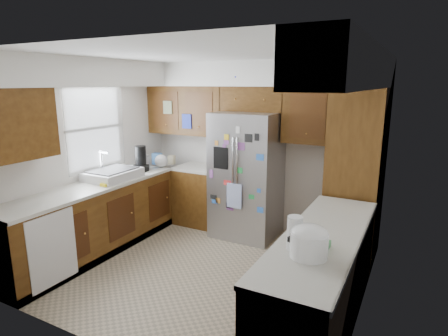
{
  "coord_description": "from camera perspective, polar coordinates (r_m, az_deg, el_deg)",
  "views": [
    {
      "loc": [
        2.15,
        -3.56,
        2.2
      ],
      "look_at": [
        0.08,
        0.35,
        1.19
      ],
      "focal_mm": 30.0,
      "sensor_mm": 36.0,
      "label": 1
    }
  ],
  "objects": [
    {
      "name": "floor",
      "position": [
        4.71,
        -2.98,
        -15.01
      ],
      "size": [
        3.6,
        3.6,
        0.0
      ],
      "primitive_type": "plane",
      "color": "tan",
      "rests_on": "ground"
    },
    {
      "name": "room_shell",
      "position": [
        4.55,
        -2.03,
        8.08
      ],
      "size": [
        3.64,
        3.24,
        2.52
      ],
      "color": "silver",
      "rests_on": "ground"
    },
    {
      "name": "left_counter_run",
      "position": [
        5.33,
        -15.65,
        -7.06
      ],
      "size": [
        1.36,
        3.2,
        0.92
      ],
      "color": "#40240C",
      "rests_on": "ground"
    },
    {
      "name": "right_counter_run",
      "position": [
        3.63,
        14.48,
        -16.99
      ],
      "size": [
        0.63,
        2.25,
        0.92
      ],
      "color": "#40240C",
      "rests_on": "ground"
    },
    {
      "name": "pantry",
      "position": [
        4.89,
        19.44,
        -1.19
      ],
      "size": [
        0.6,
        0.9,
        2.15
      ],
      "primitive_type": "cube",
      "color": "#40240C",
      "rests_on": "ground"
    },
    {
      "name": "fridge",
      "position": [
        5.39,
        3.47,
        -1.12
      ],
      "size": [
        0.9,
        0.79,
        1.8
      ],
      "color": "gray",
      "rests_on": "ground"
    },
    {
      "name": "bridge_cabinet",
      "position": [
        5.44,
        4.63,
        10.44
      ],
      "size": [
        0.96,
        0.34,
        0.35
      ],
      "primitive_type": "cube",
      "color": "#40240C",
      "rests_on": "fridge"
    },
    {
      "name": "fridge_top_items",
      "position": [
        5.37,
        4.33,
        13.52
      ],
      "size": [
        0.69,
        0.27,
        0.26
      ],
      "color": "#1F20CA",
      "rests_on": "bridge_cabinet"
    },
    {
      "name": "sink_assembly",
      "position": [
        5.31,
        -16.58,
        -0.89
      ],
      "size": [
        0.52,
        0.72,
        0.37
      ],
      "color": "silver",
      "rests_on": "left_counter_run"
    },
    {
      "name": "left_counter_clutter",
      "position": [
        5.79,
        -11.12,
        1.16
      ],
      "size": [
        0.36,
        0.86,
        0.38
      ],
      "color": "black",
      "rests_on": "left_counter_run"
    },
    {
      "name": "rice_cooker",
      "position": [
        2.92,
        12.85,
        -10.69
      ],
      "size": [
        0.3,
        0.29,
        0.25
      ],
      "color": "white",
      "rests_on": "right_counter_run"
    },
    {
      "name": "paper_towel",
      "position": [
        3.02,
        10.72,
        -9.71
      ],
      "size": [
        0.12,
        0.12,
        0.27
      ],
      "primitive_type": "cylinder",
      "color": "white",
      "rests_on": "right_counter_run"
    }
  ]
}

